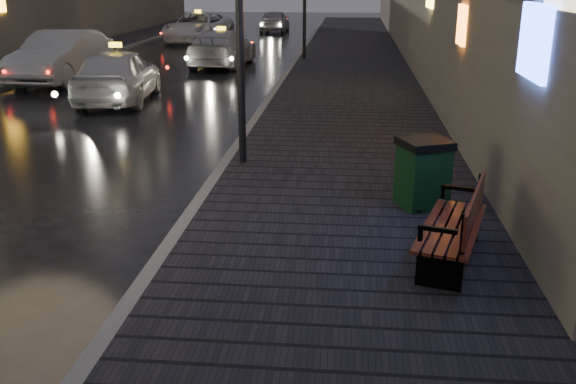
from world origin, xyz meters
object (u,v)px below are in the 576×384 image
taxi_far (198,27)px  car_far (275,21)px  trash_bin (423,172)px  taxi_mid (222,48)px  bench (458,226)px  car_left_mid (62,56)px  taxi_near (118,75)px

taxi_far → car_far: 7.53m
car_far → trash_bin: bearing=101.0°
taxi_mid → taxi_far: 10.26m
taxi_mid → taxi_far: bearing=-68.1°
bench → car_left_mid: 18.33m
bench → taxi_far: 30.12m
trash_bin → taxi_mid: size_ratio=0.21×
trash_bin → car_left_mid: (-11.24, 12.24, 0.17)m
car_far → taxi_far: bearing=63.0°
car_left_mid → bench: bearing=-50.0°
bench → taxi_far: size_ratio=0.35×
taxi_near → taxi_far: (-1.72, 17.67, 0.00)m
car_left_mid → taxi_near: bearing=-45.7°
bench → taxi_near: (-8.18, 10.78, 0.16)m
bench → taxi_near: size_ratio=0.43×
car_left_mid → taxi_far: 14.24m
trash_bin → bench: bearing=-107.1°
bench → car_left_mid: car_left_mid is taller
car_left_mid → car_far: size_ratio=1.26×
bench → trash_bin: bearing=112.7°
bench → car_left_mid: (-11.46, 14.30, 0.23)m
bench → taxi_mid: taxi_mid is taller
taxi_near → bench: bearing=120.8°
bench → trash_bin: size_ratio=1.88×
trash_bin → taxi_far: bearing=86.8°
car_left_mid → taxi_far: car_left_mid is taller
trash_bin → taxi_far: taxi_far is taller
car_left_mid → taxi_mid: bearing=43.9°
taxi_far → car_far: size_ratio=1.38×
taxi_near → taxi_mid: (1.53, 7.94, -0.07)m
trash_bin → car_far: (-6.21, 33.08, 0.01)m
car_left_mid → car_far: bearing=77.7°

